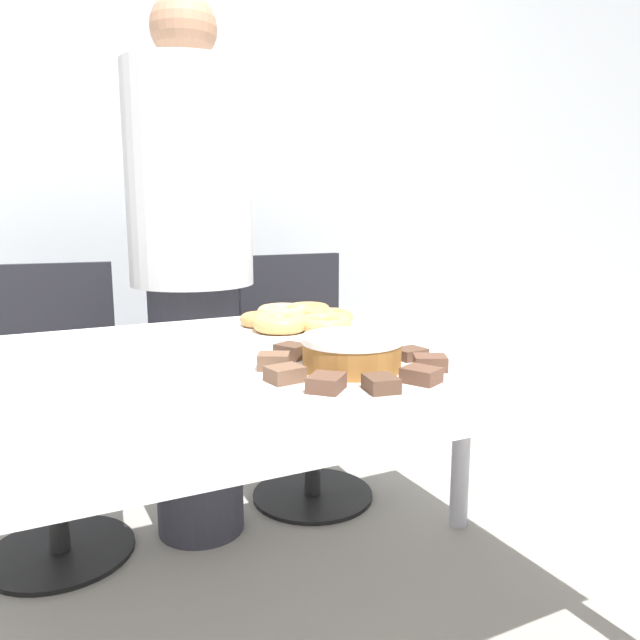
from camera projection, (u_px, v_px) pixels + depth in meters
wall_back at (143, 145)px, 2.55m from camera, size 8.00×0.05×2.60m
table at (309, 393)px, 1.29m from camera, size 1.62×0.93×0.76m
person_standing at (192, 267)px, 1.91m from camera, size 0.37×0.37×1.66m
office_chair_left at (52, 420)px, 1.90m from camera, size 0.50×0.50×0.88m
office_chair_right at (306, 384)px, 2.28m from camera, size 0.45×0.45×0.88m
plate_cake at (352, 372)px, 1.09m from camera, size 0.38×0.38×0.01m
plate_donuts at (297, 327)px, 1.51m from camera, size 0.37×0.37×0.01m
frosted_cake at (352, 352)px, 1.09m from camera, size 0.18×0.18×0.06m
lamington_0 at (410, 354)px, 1.17m from camera, size 0.06×0.05×0.02m
lamington_1 at (372, 346)px, 1.22m from camera, size 0.06×0.06×0.03m
lamington_2 at (328, 346)px, 1.22m from camera, size 0.06×0.07×0.02m
lamington_3 at (292, 351)px, 1.17m from camera, size 0.07×0.07×0.03m
lamington_4 at (274, 361)px, 1.10m from camera, size 0.07×0.07×0.03m
lamington_5 at (285, 374)px, 1.02m from camera, size 0.06×0.05×0.03m
lamington_6 at (326, 383)px, 0.96m from camera, size 0.08×0.08×0.02m
lamington_7 at (381, 384)px, 0.96m from camera, size 0.06×0.06×0.02m
lamington_8 at (421, 375)px, 1.01m from camera, size 0.07×0.07×0.02m
lamington_9 at (430, 363)px, 1.09m from camera, size 0.07×0.07×0.03m
donut_0 at (297, 318)px, 1.50m from camera, size 0.12×0.12×0.03m
donut_1 at (324, 323)px, 1.44m from camera, size 0.13×0.13×0.03m
donut_2 at (332, 317)px, 1.52m from camera, size 0.11×0.11×0.03m
donut_3 at (308, 311)px, 1.60m from camera, size 0.12×0.12×0.04m
donut_4 at (283, 313)px, 1.57m from camera, size 0.13×0.13×0.04m
donut_5 at (260, 320)px, 1.49m from camera, size 0.10×0.10×0.03m
donut_6 at (281, 323)px, 1.43m from camera, size 0.13×0.13×0.04m
napkin at (515, 343)px, 1.34m from camera, size 0.15×0.12×0.01m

